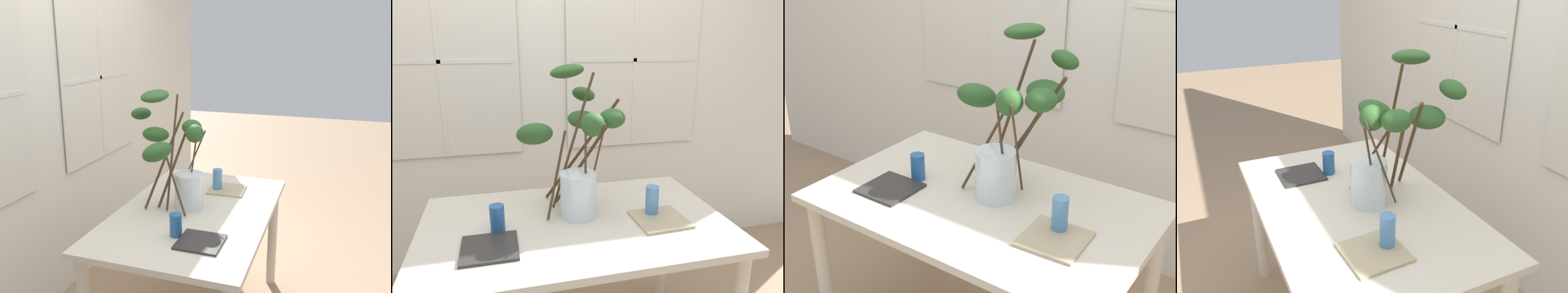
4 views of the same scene
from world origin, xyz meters
The scene contains 7 objects.
back_wall_with_windows centered at (0.00, 1.03, 1.45)m, with size 5.32×0.14×2.90m.
dining_table centered at (0.00, 0.00, 0.65)m, with size 1.34×0.84×0.75m.
vase_with_branches centered at (0.03, 0.14, 1.05)m, with size 0.53×0.51×0.69m.
drinking_glass_blue_left centered at (-0.33, -0.01, 0.81)m, with size 0.06×0.06×0.12m, color #235693.
drinking_glass_blue_right centered at (0.35, -0.03, 0.82)m, with size 0.06×0.06×0.14m, color #4C84BC.
plate_square_left centered at (-0.37, -0.15, 0.76)m, with size 0.22×0.22×0.01m, color #2D2B28.
plate_square_right centered at (0.37, -0.09, 0.76)m, with size 0.22×0.22×0.01m, color tan.
Camera 2 is at (-0.31, -1.45, 1.51)m, focal length 33.52 mm.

